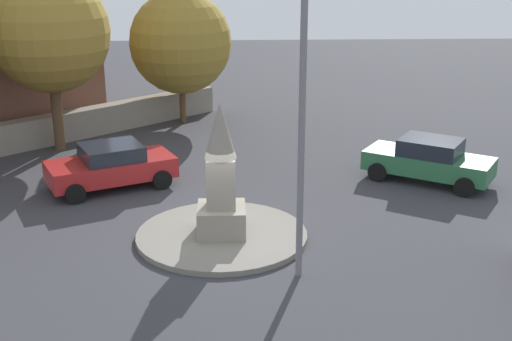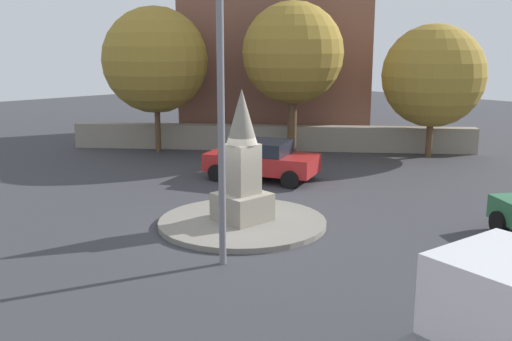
% 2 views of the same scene
% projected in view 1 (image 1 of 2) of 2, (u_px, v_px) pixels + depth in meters
% --- Properties ---
extents(ground_plane, '(80.00, 80.00, 0.00)m').
position_uv_depth(ground_plane, '(222.00, 238.00, 18.56)').
color(ground_plane, '#38383D').
extents(traffic_island, '(4.71, 4.71, 0.15)m').
position_uv_depth(traffic_island, '(222.00, 235.00, 18.53)').
color(traffic_island, gray).
rests_on(traffic_island, ground).
extents(monument, '(1.30, 1.30, 3.66)m').
position_uv_depth(monument, '(221.00, 181.00, 18.02)').
color(monument, gray).
rests_on(monument, traffic_island).
extents(streetlamp, '(3.18, 0.28, 7.88)m').
position_uv_depth(streetlamp, '(303.00, 84.00, 14.97)').
color(streetlamp, slate).
rests_on(streetlamp, ground).
extents(car_green_approaching, '(3.68, 4.43, 1.50)m').
position_uv_depth(car_green_approaching, '(429.00, 160.00, 22.71)').
color(car_green_approaching, '#2D6B42').
rests_on(car_green_approaching, ground).
extents(car_red_near_island, '(3.39, 4.46, 1.46)m').
position_uv_depth(car_red_near_island, '(111.00, 165.00, 22.16)').
color(car_red_near_island, '#B22323').
rests_on(car_red_near_island, ground).
extents(stone_boundary_wall, '(13.19, 14.60, 1.17)m').
position_uv_depth(stone_boundary_wall, '(23.00, 135.00, 26.33)').
color(stone_boundary_wall, gray).
rests_on(stone_boundary_wall, ground).
extents(tree_near_wall, '(4.51, 4.51, 6.81)m').
position_uv_depth(tree_near_wall, '(49.00, 33.00, 25.06)').
color(tree_near_wall, brown).
rests_on(tree_near_wall, ground).
extents(tree_far_corner, '(4.47, 4.47, 5.82)m').
position_uv_depth(tree_far_corner, '(180.00, 43.00, 29.42)').
color(tree_far_corner, brown).
rests_on(tree_far_corner, ground).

